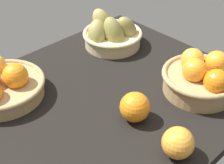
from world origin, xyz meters
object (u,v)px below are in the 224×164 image
object	(u,v)px
basket_near_right	(201,77)
basket_far_right_pears	(112,35)
basket_far_left	(1,85)
loose_orange_front_gap	(178,143)
loose_orange_back_gap	(135,107)

from	to	relation	value
basket_near_right	basket_far_right_pears	size ratio (longest dim) A/B	0.96
basket_near_right	basket_far_right_pears	xyz separation A→B (cm)	(0.03, 37.99, -0.52)
basket_near_right	basket_far_left	distance (cm)	58.55
basket_far_right_pears	loose_orange_front_gap	size ratio (longest dim) A/B	3.03
basket_far_right_pears	loose_orange_back_gap	xyz separation A→B (cm)	(-23.31, -33.06, -0.19)
basket_far_left	loose_orange_back_gap	size ratio (longest dim) A/B	3.04
basket_far_right_pears	loose_orange_front_gap	bearing A→B (deg)	-117.47
basket_far_left	loose_orange_back_gap	bearing A→B (deg)	-58.80
basket_far_left	loose_orange_front_gap	xyz separation A→B (cm)	(18.45, -49.67, -0.02)
basket_near_right	loose_orange_front_gap	xyz separation A→B (cm)	(-25.36, -10.84, -0.90)
basket_near_right	loose_orange_back_gap	distance (cm)	23.81
basket_far_left	loose_orange_back_gap	world-z (taller)	basket_far_left
basket_far_right_pears	loose_orange_front_gap	world-z (taller)	basket_far_right_pears
basket_far_right_pears	loose_orange_back_gap	bearing A→B (deg)	-125.19
basket_near_right	loose_orange_back_gap	size ratio (longest dim) A/B	2.78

